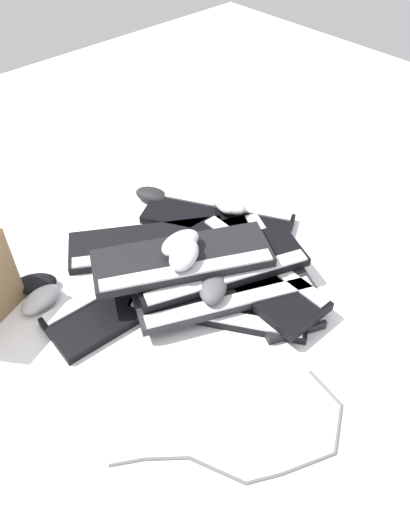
{
  "coord_description": "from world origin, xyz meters",
  "views": [
    {
      "loc": [
        0.68,
        0.62,
        0.96
      ],
      "look_at": [
        0.04,
        -0.07,
        0.06
      ],
      "focal_mm": 35.0,
      "sensor_mm": 36.0,
      "label": 1
    }
  ],
  "objects_px": {
    "mouse_4": "(41,299)",
    "mouse_5": "(213,287)",
    "keyboard_1": "(220,303)",
    "mouse_6": "(35,284)",
    "keyboard_6": "(220,266)",
    "keyboard_8": "(223,290)",
    "mouse_0": "(180,243)",
    "keyboard_5": "(248,271)",
    "keyboard_4": "(149,244)",
    "keyboard_2": "(262,270)",
    "keyboard_7": "(183,259)",
    "mouse_7": "(229,205)",
    "keyboard_0": "(131,296)",
    "mouse_2": "(184,255)",
    "mouse_3": "(152,195)",
    "mouse_1": "(226,202)",
    "keyboard_3": "(218,218)"
  },
  "relations": [
    {
      "from": "keyboard_1",
      "to": "keyboard_7",
      "type": "bearing_deg",
      "value": -77.59
    },
    {
      "from": "keyboard_4",
      "to": "mouse_1",
      "type": "xyz_separation_m",
      "value": [
        -0.26,
        0.04,
        0.04
      ]
    },
    {
      "from": "keyboard_1",
      "to": "mouse_6",
      "type": "distance_m",
      "value": 0.48
    },
    {
      "from": "keyboard_8",
      "to": "mouse_5",
      "type": "relative_size",
      "value": 4.2
    },
    {
      "from": "mouse_2",
      "to": "mouse_7",
      "type": "xyz_separation_m",
      "value": [
        -0.3,
        -0.14,
        -0.09
      ]
    },
    {
      "from": "keyboard_3",
      "to": "keyboard_4",
      "type": "height_order",
      "value": "same"
    },
    {
      "from": "keyboard_7",
      "to": "keyboard_1",
      "type": "bearing_deg",
      "value": 102.41
    },
    {
      "from": "keyboard_4",
      "to": "keyboard_2",
      "type": "bearing_deg",
      "value": 118.8
    },
    {
      "from": "keyboard_0",
      "to": "mouse_2",
      "type": "bearing_deg",
      "value": 145.12
    },
    {
      "from": "mouse_1",
      "to": "mouse_5",
      "type": "height_order",
      "value": "mouse_5"
    },
    {
      "from": "keyboard_1",
      "to": "mouse_2",
      "type": "bearing_deg",
      "value": -68.36
    },
    {
      "from": "mouse_7",
      "to": "mouse_0",
      "type": "bearing_deg",
      "value": -77.48
    },
    {
      "from": "keyboard_8",
      "to": "mouse_7",
      "type": "xyz_separation_m",
      "value": [
        -0.25,
        -0.23,
        0.01
      ]
    },
    {
      "from": "keyboard_8",
      "to": "mouse_2",
      "type": "height_order",
      "value": "mouse_2"
    },
    {
      "from": "mouse_6",
      "to": "mouse_7",
      "type": "relative_size",
      "value": 1.0
    },
    {
      "from": "mouse_4",
      "to": "mouse_5",
      "type": "bearing_deg",
      "value": 124.24
    },
    {
      "from": "keyboard_6",
      "to": "keyboard_2",
      "type": "bearing_deg",
      "value": 157.31
    },
    {
      "from": "keyboard_2",
      "to": "mouse_6",
      "type": "height_order",
      "value": "mouse_6"
    },
    {
      "from": "keyboard_2",
      "to": "mouse_2",
      "type": "xyz_separation_m",
      "value": [
        0.2,
        -0.09,
        0.13
      ]
    },
    {
      "from": "keyboard_0",
      "to": "mouse_7",
      "type": "bearing_deg",
      "value": -171.01
    },
    {
      "from": "keyboard_0",
      "to": "mouse_2",
      "type": "height_order",
      "value": "mouse_2"
    },
    {
      "from": "mouse_5",
      "to": "mouse_6",
      "type": "height_order",
      "value": "mouse_5"
    },
    {
      "from": "mouse_2",
      "to": "mouse_4",
      "type": "height_order",
      "value": "mouse_2"
    },
    {
      "from": "keyboard_6",
      "to": "mouse_1",
      "type": "relative_size",
      "value": 4.22
    },
    {
      "from": "mouse_6",
      "to": "mouse_7",
      "type": "bearing_deg",
      "value": 18.21
    },
    {
      "from": "mouse_5",
      "to": "mouse_4",
      "type": "bearing_deg",
      "value": -83.65
    },
    {
      "from": "keyboard_4",
      "to": "mouse_3",
      "type": "xyz_separation_m",
      "value": [
        -0.15,
        -0.17,
        0.01
      ]
    },
    {
      "from": "keyboard_4",
      "to": "keyboard_8",
      "type": "xyz_separation_m",
      "value": [
        -0.01,
        0.28,
        0.03
      ]
    },
    {
      "from": "keyboard_0",
      "to": "keyboard_4",
      "type": "distance_m",
      "value": 0.19
    },
    {
      "from": "keyboard_1",
      "to": "mouse_1",
      "type": "bearing_deg",
      "value": -136.69
    },
    {
      "from": "keyboard_3",
      "to": "keyboard_7",
      "type": "distance_m",
      "value": 0.3
    },
    {
      "from": "keyboard_2",
      "to": "mouse_5",
      "type": "bearing_deg",
      "value": -1.18
    },
    {
      "from": "mouse_2",
      "to": "mouse_4",
      "type": "distance_m",
      "value": 0.38
    },
    {
      "from": "mouse_2",
      "to": "keyboard_5",
      "type": "bearing_deg",
      "value": 119.9
    },
    {
      "from": "keyboard_0",
      "to": "mouse_4",
      "type": "distance_m",
      "value": 0.22
    },
    {
      "from": "keyboard_8",
      "to": "mouse_3",
      "type": "distance_m",
      "value": 0.47
    },
    {
      "from": "keyboard_6",
      "to": "mouse_6",
      "type": "xyz_separation_m",
      "value": [
        0.36,
        -0.32,
        -0.05
      ]
    },
    {
      "from": "keyboard_1",
      "to": "mouse_3",
      "type": "height_order",
      "value": "mouse_3"
    },
    {
      "from": "keyboard_5",
      "to": "keyboard_6",
      "type": "distance_m",
      "value": 0.08
    },
    {
      "from": "keyboard_7",
      "to": "keyboard_0",
      "type": "bearing_deg",
      "value": -25.16
    },
    {
      "from": "mouse_0",
      "to": "mouse_6",
      "type": "height_order",
      "value": "mouse_0"
    },
    {
      "from": "mouse_4",
      "to": "keyboard_3",
      "type": "bearing_deg",
      "value": 161.85
    },
    {
      "from": "keyboard_5",
      "to": "mouse_0",
      "type": "height_order",
      "value": "mouse_0"
    },
    {
      "from": "keyboard_7",
      "to": "mouse_7",
      "type": "bearing_deg",
      "value": -156.7
    },
    {
      "from": "keyboard_4",
      "to": "mouse_1",
      "type": "distance_m",
      "value": 0.27
    },
    {
      "from": "keyboard_7",
      "to": "mouse_6",
      "type": "height_order",
      "value": "keyboard_7"
    },
    {
      "from": "mouse_0",
      "to": "mouse_4",
      "type": "relative_size",
      "value": 1.0
    },
    {
      "from": "mouse_2",
      "to": "keyboard_7",
      "type": "bearing_deg",
      "value": -150.55
    },
    {
      "from": "keyboard_8",
      "to": "mouse_0",
      "type": "xyz_separation_m",
      "value": [
        0.03,
        -0.12,
        0.1
      ]
    },
    {
      "from": "mouse_4",
      "to": "mouse_6",
      "type": "relative_size",
      "value": 1.0
    }
  ]
}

